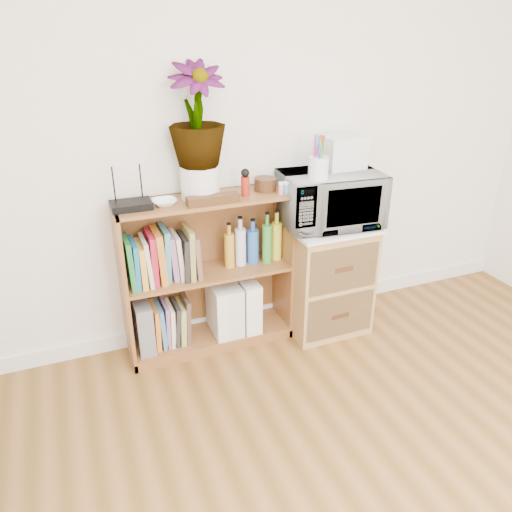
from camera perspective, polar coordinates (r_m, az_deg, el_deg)
skirting_board at (r=3.39m, az=-0.22°, el=-6.53°), size 4.00×0.02×0.10m
bookshelf at (r=2.97m, az=-5.53°, el=-2.14°), size 1.00×0.30×0.95m
wicker_unit at (r=3.23m, az=7.80°, el=-2.41°), size 0.50×0.45×0.70m
microwave at (r=3.02m, az=8.47°, el=6.46°), size 0.61×0.44×0.32m
pen_cup at (r=2.82m, az=7.13°, el=9.93°), size 0.11×0.11×0.12m
small_appliance at (r=3.08m, az=9.83°, el=11.66°), size 0.24×0.20×0.19m
router at (r=2.69m, az=-14.08°, el=5.66°), size 0.21×0.14×0.04m
white_bowl at (r=2.71m, az=-10.43°, el=6.06°), size 0.13×0.13×0.03m
plant_pot at (r=2.78m, az=-6.41°, el=8.42°), size 0.21×0.21×0.18m
potted_plant at (r=2.70m, az=-6.78°, el=15.72°), size 0.30×0.30×0.54m
trinket_box at (r=2.70m, az=-4.93°, el=6.47°), size 0.29×0.07×0.05m
kokeshi_doll at (r=2.80m, az=-1.24°, el=7.97°), size 0.05×0.05×0.11m
wooden_bowl at (r=2.90m, az=1.05°, el=8.21°), size 0.13×0.13×0.07m
paint_jars at (r=2.85m, az=3.47°, el=7.62°), size 0.10×0.04×0.05m
file_box at (r=3.03m, az=-12.78°, el=-7.64°), size 0.09×0.25×0.31m
magazine_holder_left at (r=3.10m, az=-4.22°, el=-6.03°), size 0.10×0.26×0.32m
magazine_holder_mid at (r=3.12m, az=-3.00°, el=-5.80°), size 0.10×0.26×0.32m
magazine_holder_right at (r=3.15m, az=-1.03°, el=-5.37°), size 0.10×0.26×0.33m
cookbooks at (r=2.85m, az=-10.70°, el=-0.09°), size 0.41×0.20×0.30m
liquor_bottles at (r=2.99m, az=-0.21°, el=1.72°), size 0.37×0.07×0.31m
lower_books at (r=3.06m, az=-9.75°, el=-7.48°), size 0.22×0.19×0.29m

